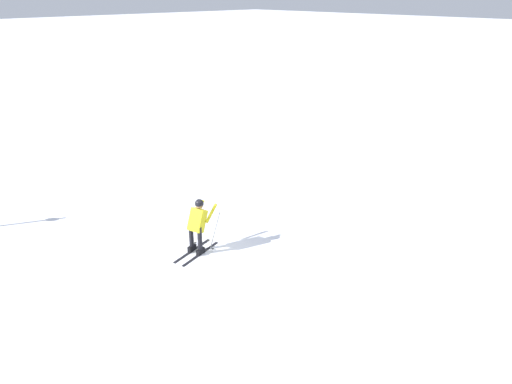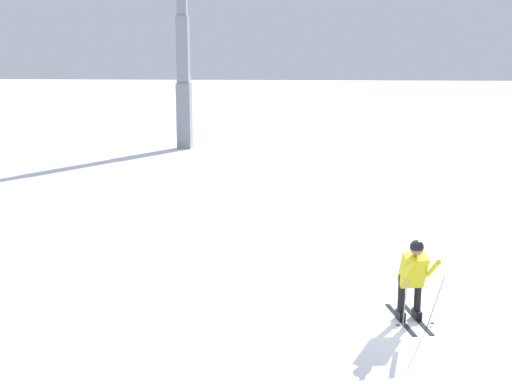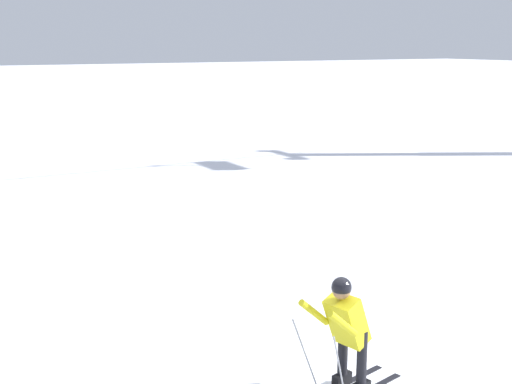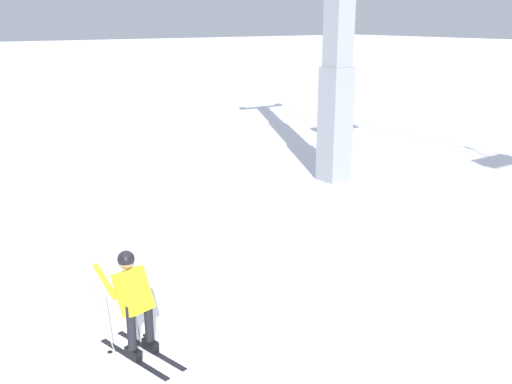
# 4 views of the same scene
# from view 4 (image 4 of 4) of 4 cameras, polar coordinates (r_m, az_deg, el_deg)

# --- Properties ---
(ground_plane) EXTENTS (260.00, 260.00, 0.00)m
(ground_plane) POSITION_cam_4_polar(r_m,az_deg,el_deg) (9.45, -8.66, -14.05)
(ground_plane) COLOR white
(skier_carving_main) EXTENTS (1.61, 0.87, 1.71)m
(skier_carving_main) POSITION_cam_4_polar(r_m,az_deg,el_deg) (8.81, -11.90, -9.81)
(skier_carving_main) COLOR black
(skier_carving_main) RESTS_ON ground_plane
(lift_tower_near) EXTENTS (0.77, 2.92, 10.82)m
(lift_tower_near) POSITION_cam_4_polar(r_m,az_deg,el_deg) (17.59, 8.06, 15.52)
(lift_tower_near) COLOR gray
(lift_tower_near) RESTS_ON ground_plane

